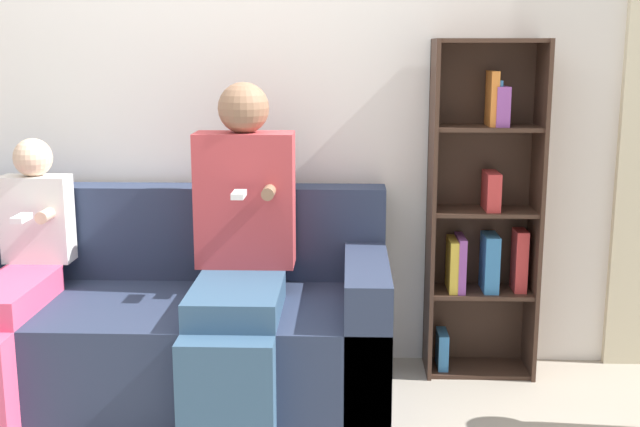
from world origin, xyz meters
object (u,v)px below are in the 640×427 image
at_px(adult_seated, 240,245).
at_px(bookshelf, 482,212).
at_px(child_seated, 14,280).
at_px(couch, 151,329).

distance_m(adult_seated, bookshelf, 1.12).
bearing_deg(adult_seated, child_seated, -176.03).
relative_size(adult_seated, bookshelf, 0.88).
height_order(child_seated, bookshelf, bookshelf).
bearing_deg(bookshelf, adult_seated, -158.50).
bearing_deg(adult_seated, couch, 167.99).
xyz_separation_m(child_seated, bookshelf, (1.95, 0.47, 0.20)).
xyz_separation_m(couch, bookshelf, (1.44, 0.32, 0.45)).
distance_m(couch, adult_seated, 0.57).
xyz_separation_m(adult_seated, bookshelf, (1.04, 0.41, 0.06)).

